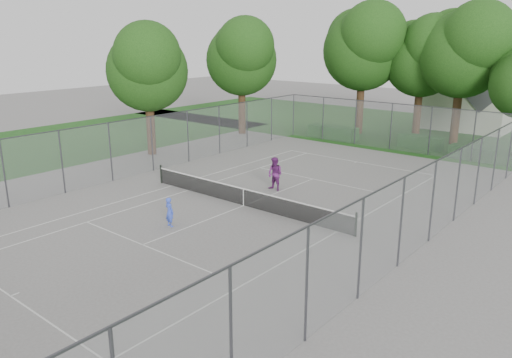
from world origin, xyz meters
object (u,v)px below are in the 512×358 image
Objects in this scene: girl_player at (170,212)px; woman_player at (275,174)px; tennis_net at (243,196)px; house at (470,87)px.

girl_player is 0.73× the size of woman_player.
house is (1.54, 29.94, 3.27)m from tennis_net.
girl_player reaches higher than tennis_net.
house is 5.00× the size of woman_player.
house reaches higher than woman_player.
house reaches higher than girl_player.
tennis_net is 30.15m from house.
woman_player is (0.35, 7.40, 0.25)m from girl_player.
girl_player is at bearing -99.88° from tennis_net.
woman_player is (-1.93, -26.79, -2.84)m from house.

